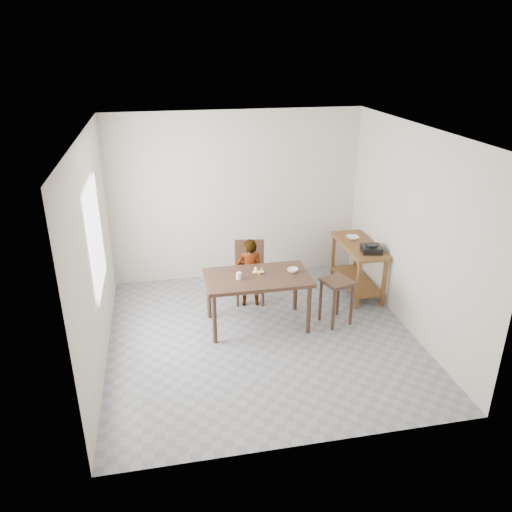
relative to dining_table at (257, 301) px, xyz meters
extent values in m
cube|color=gray|center=(0.00, -0.30, -0.40)|extent=(4.00, 4.00, 0.04)
cube|color=white|center=(0.00, -0.30, 2.35)|extent=(4.00, 4.00, 0.04)
cube|color=beige|center=(0.00, 1.72, 0.98)|extent=(4.00, 0.04, 2.70)
cube|color=beige|center=(0.00, -2.32, 0.98)|extent=(4.00, 0.04, 2.70)
cube|color=beige|center=(-2.02, -0.30, 0.98)|extent=(0.04, 4.00, 2.70)
cube|color=beige|center=(2.02, -0.30, 0.98)|extent=(0.04, 4.00, 2.70)
cube|color=white|center=(-1.97, -0.10, 1.12)|extent=(0.02, 1.10, 1.30)
imported|color=white|center=(0.01, 0.60, 0.15)|extent=(0.41, 0.29, 1.05)
cylinder|color=white|center=(-0.26, -0.03, 0.42)|extent=(0.08, 0.08, 0.09)
imported|color=white|center=(0.50, 0.04, 0.40)|extent=(0.17, 0.17, 0.05)
imported|color=white|center=(1.69, 0.91, 0.45)|extent=(0.20, 0.20, 0.05)
cube|color=black|center=(1.77, 0.37, 0.47)|extent=(0.33, 0.33, 0.09)
camera|label=1|loc=(-1.20, -5.87, 3.26)|focal=35.00mm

